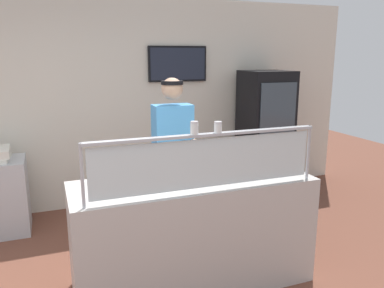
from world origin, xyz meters
TOP-DOWN VIEW (x-y plane):
  - ground_plane at (1.01, 1.00)m, footprint 12.00×12.00m
  - shop_rear_unit at (1.02, 2.56)m, footprint 6.43×0.13m
  - serving_counter at (1.01, 0.35)m, footprint 2.03×0.71m
  - sneeze_guard at (1.01, 0.06)m, footprint 1.85×0.06m
  - pizza_tray at (1.05, 0.39)m, footprint 0.43×0.43m
  - pizza_server at (1.04, 0.37)m, footprint 0.09×0.28m
  - parmesan_shaker at (0.91, 0.06)m, footprint 0.06×0.06m
  - pepper_flake_shaker at (1.09, 0.06)m, footprint 0.06×0.06m
  - worker_figure at (1.06, 1.04)m, footprint 0.41×0.50m
  - drink_fridge at (2.77, 2.12)m, footprint 0.64×0.61m

SIDE VIEW (x-z plane):
  - ground_plane at x=1.01m, z-range 0.00..0.00m
  - serving_counter at x=1.01m, z-range 0.00..0.95m
  - drink_fridge at x=2.77m, z-range 0.00..1.76m
  - pizza_tray at x=1.05m, z-range 0.95..0.98m
  - pizza_server at x=1.04m, z-range 0.99..0.99m
  - worker_figure at x=1.06m, z-range 0.13..1.89m
  - sneeze_guard at x=1.01m, z-range 1.01..1.47m
  - shop_rear_unit at x=1.02m, z-range 0.01..2.71m
  - pepper_flake_shaker at x=1.09m, z-range 1.40..1.48m
  - parmesan_shaker at x=0.91m, z-range 1.40..1.50m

